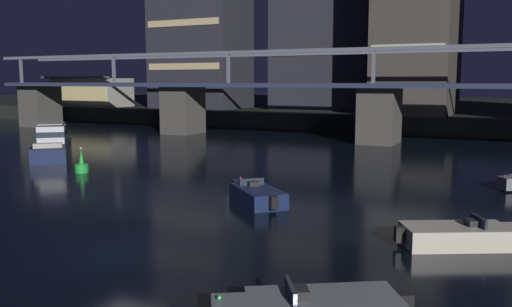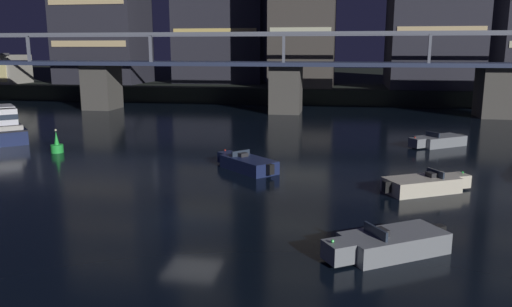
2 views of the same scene
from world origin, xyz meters
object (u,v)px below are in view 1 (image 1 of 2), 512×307
at_px(tower_west_low, 201,4).
at_px(speedboat_near_center, 256,195).
at_px(speedboat_far_center, 461,236).
at_px(channel_buoy, 82,166).
at_px(waterfront_pavilion, 91,92).
at_px(cabin_cruiser_near_left, 52,144).
at_px(river_bridge, 380,102).

height_order(tower_west_low, speedboat_near_center, tower_west_low).
distance_m(speedboat_far_center, channel_buoy, 25.87).
bearing_deg(waterfront_pavilion, tower_west_low, 12.60).
height_order(waterfront_pavilion, cabin_cruiser_near_left, waterfront_pavilion).
relative_size(cabin_cruiser_near_left, channel_buoy, 4.64).
bearing_deg(channel_buoy, tower_west_low, 111.50).
height_order(river_bridge, cabin_cruiser_near_left, river_bridge).
height_order(tower_west_low, waterfront_pavilion, tower_west_low).
bearing_deg(speedboat_far_center, speedboat_near_center, 162.38).
bearing_deg(river_bridge, speedboat_near_center, -88.50).
distance_m(cabin_cruiser_near_left, speedboat_far_center, 34.66).
bearing_deg(speedboat_far_center, tower_west_low, 130.67).
relative_size(river_bridge, cabin_cruiser_near_left, 12.23).
xyz_separation_m(waterfront_pavilion, speedboat_near_center, (49.48, -41.37, -4.02)).
bearing_deg(speedboat_near_center, speedboat_far_center, -17.62).
xyz_separation_m(cabin_cruiser_near_left, speedboat_far_center, (32.85, -11.01, -0.64)).
xyz_separation_m(speedboat_near_center, channel_buoy, (-14.79, 2.98, 0.06)).
xyz_separation_m(tower_west_low, channel_buoy, (16.71, -42.41, -17.00)).
bearing_deg(speedboat_near_center, river_bridge, 91.50).
bearing_deg(speedboat_near_center, cabin_cruiser_near_left, 161.05).
distance_m(cabin_cruiser_near_left, speedboat_near_center, 23.84).
bearing_deg(waterfront_pavilion, river_bridge, -13.74).
bearing_deg(channel_buoy, speedboat_far_center, -14.00).
relative_size(tower_west_low, channel_buoy, 17.53).
height_order(cabin_cruiser_near_left, speedboat_far_center, cabin_cruiser_near_left).
distance_m(waterfront_pavilion, cabin_cruiser_near_left, 43.23).
xyz_separation_m(river_bridge, channel_buoy, (-14.02, -26.47, -3.67)).
bearing_deg(river_bridge, tower_west_low, 152.59).
xyz_separation_m(waterfront_pavilion, cabin_cruiser_near_left, (26.94, -33.63, -3.39)).
height_order(tower_west_low, cabin_cruiser_near_left, tower_west_low).
height_order(speedboat_near_center, speedboat_far_center, same).
xyz_separation_m(tower_west_low, waterfront_pavilion, (-17.99, -4.02, -13.04)).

